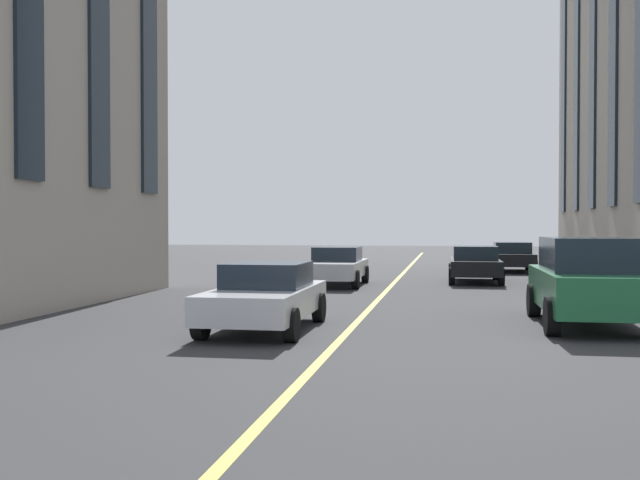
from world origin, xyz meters
The scene contains 6 objects.
lane_centre_line centered at (20.00, 0.00, 0.00)m, with size 80.00×0.16×0.01m.
car_black_far centered at (30.34, -2.98, 0.70)m, with size 4.40×1.95×1.37m.
car_silver_near centered at (16.76, 1.70, 0.70)m, with size 4.40×1.95×1.37m.
car_silver_oncoming centered at (28.07, 1.94, 0.70)m, with size 4.40×1.95×1.37m.
car_green_parked_b centered at (18.45, -4.90, 0.97)m, with size 4.70×2.14×1.88m.
car_black_mid centered at (37.18, -4.90, 0.70)m, with size 4.40×1.95×1.37m.
Camera 1 is at (2.23, -1.98, 2.13)m, focal length 41.16 mm.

